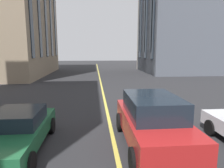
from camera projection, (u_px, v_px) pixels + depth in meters
lane_centre_line at (105, 102)px, 13.46m from camera, size 80.00×0.16×0.01m
car_red_mid at (152, 121)px, 7.12m from camera, size 4.70×2.14×1.88m
car_green_near at (17, 130)px, 6.92m from camera, size 4.40×1.95×1.37m
building_right_near at (188, 20)px, 31.53m from camera, size 11.23×13.66×16.56m
building_left_far at (1, 7)px, 27.57m from camera, size 17.50×11.91×18.93m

